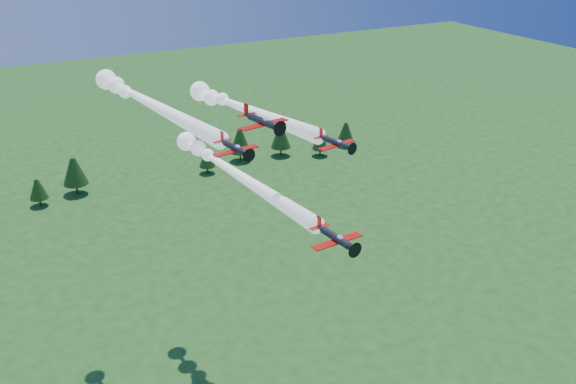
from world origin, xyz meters
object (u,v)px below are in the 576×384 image
plane_lead (232,171)px  plane_left (146,101)px  plane_right (241,107)px  plane_slot (262,121)px

plane_lead → plane_left: plane_left is taller
plane_left → plane_right: plane_left is taller
plane_lead → plane_slot: (0.36, -11.57, 12.18)m
plane_lead → plane_right: size_ratio=1.29×
plane_lead → plane_right: (3.82, 3.78, 9.84)m
plane_right → plane_slot: bearing=-114.4°
plane_lead → plane_right: 11.21m
plane_left → plane_right: (16.03, -2.55, -2.72)m
plane_right → plane_slot: 15.91m
plane_lead → plane_slot: plane_slot is taller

